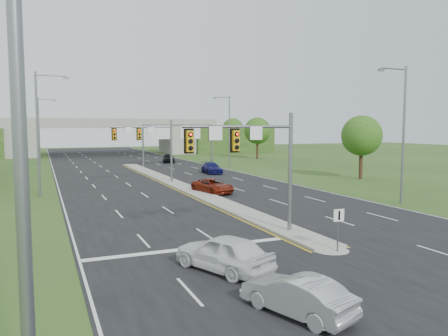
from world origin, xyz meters
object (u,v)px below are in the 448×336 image
(sign_gantry, at_px, (177,133))
(car_white, at_px, (224,252))
(signal_mast_near, at_px, (256,153))
(overpass, at_px, (105,139))
(keep_right_sign, at_px, (338,223))
(signal_mast_far, at_px, (151,141))
(car_far_a, at_px, (213,186))
(car_far_c, at_px, (168,158))
(car_far_b, at_px, (212,168))
(car_silver, at_px, (297,295))

(sign_gantry, bearing_deg, car_white, -104.51)
(sign_gantry, bearing_deg, signal_mast_near, -101.25)
(car_white, bearing_deg, overpass, -118.32)
(keep_right_sign, distance_m, car_white, 6.23)
(signal_mast_far, bearing_deg, car_far_a, -66.61)
(car_white, xyz_separation_m, car_far_c, (13.50, 57.47, 0.00))
(signal_mast_far, height_order, car_far_b, signal_mast_far)
(signal_mast_near, bearing_deg, car_far_a, 77.00)
(car_far_a, distance_m, car_far_b, 17.69)
(signal_mast_far, height_order, car_far_a, signal_mast_far)
(signal_mast_near, distance_m, car_silver, 11.08)
(overpass, xyz_separation_m, car_far_b, (7.78, -47.24, -2.82))
(keep_right_sign, distance_m, car_silver, 7.79)
(sign_gantry, bearing_deg, car_far_c, 85.35)
(keep_right_sign, bearing_deg, signal_mast_near, 116.94)
(keep_right_sign, xyz_separation_m, overpass, (0.00, 84.53, 2.04))
(signal_mast_near, relative_size, car_white, 1.49)
(signal_mast_near, distance_m, sign_gantry, 45.88)
(overpass, bearing_deg, car_far_b, -80.65)
(car_silver, xyz_separation_m, car_far_b, (13.45, 42.57, 0.06))
(keep_right_sign, bearing_deg, overpass, 90.00)
(car_white, bearing_deg, car_far_b, -134.54)
(overpass, distance_m, car_far_a, 63.86)
(car_far_a, height_order, car_far_c, car_far_c)
(car_silver, height_order, car_far_c, car_far_c)
(keep_right_sign, bearing_deg, signal_mast_far, 94.39)
(car_far_a, bearing_deg, overpass, 78.41)
(car_far_b, bearing_deg, car_far_a, -105.14)
(signal_mast_near, xyz_separation_m, car_silver, (-3.40, -9.73, -4.05))
(car_far_a, bearing_deg, signal_mast_near, -115.94)
(signal_mast_far, xyz_separation_m, sign_gantry, (8.95, 19.99, 0.51))
(signal_mast_near, relative_size, signal_mast_far, 1.00)
(car_far_a, distance_m, car_far_c, 36.90)
(sign_gantry, xyz_separation_m, car_far_b, (1.10, -12.16, -4.50))
(overpass, relative_size, car_far_a, 16.64)
(signal_mast_near, bearing_deg, keep_right_sign, -63.06)
(car_white, height_order, car_silver, car_white)
(signal_mast_near, xyz_separation_m, car_far_c, (9.58, 52.74, -3.90))
(car_white, bearing_deg, keep_right_sign, 158.44)
(keep_right_sign, xyz_separation_m, car_far_c, (7.31, 57.19, -0.69))
(sign_gantry, xyz_separation_m, car_far_a, (-5.18, -28.70, -4.55))
(keep_right_sign, distance_m, car_far_b, 38.10)
(car_far_c, bearing_deg, signal_mast_near, -88.38)
(signal_mast_near, relative_size, car_silver, 1.75)
(car_white, xyz_separation_m, car_far_a, (7.69, 21.03, -0.13))
(keep_right_sign, height_order, car_far_a, keep_right_sign)
(car_far_b, bearing_deg, signal_mast_far, -136.39)
(car_far_a, bearing_deg, keep_right_sign, -107.07)
(car_silver, distance_m, car_far_a, 27.00)
(car_far_c, bearing_deg, keep_right_sign, -85.38)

